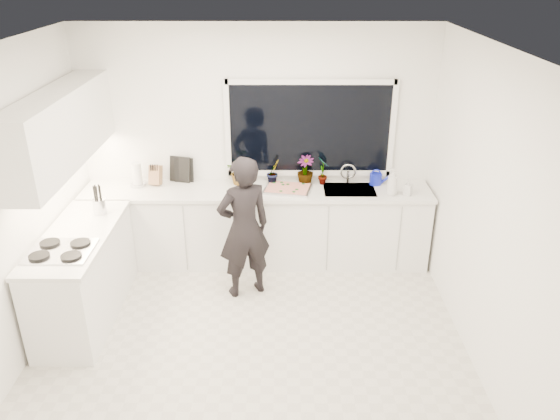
{
  "coord_description": "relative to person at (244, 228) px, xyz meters",
  "views": [
    {
      "loc": [
        0.29,
        -4.25,
        3.31
      ],
      "look_at": [
        0.27,
        0.4,
        1.15
      ],
      "focal_mm": 35.0,
      "sensor_mm": 36.0,
      "label": 1
    }
  ],
  "objects": [
    {
      "name": "upper_cabinets",
      "position": [
        -1.69,
        -0.06,
        1.07
      ],
      "size": [
        0.34,
        2.1,
        0.7
      ],
      "primitive_type": "cube",
      "color": "white",
      "rests_on": "wall_left"
    },
    {
      "name": "watering_can",
      "position": [
        1.47,
        0.85,
        0.21
      ],
      "size": [
        0.18,
        0.18,
        0.13
      ],
      "primitive_type": "cylinder",
      "rotation": [
        0.0,
        0.0,
        0.35
      ],
      "color": "#121DB1",
      "rests_on": "countertop_back"
    },
    {
      "name": "knife_block",
      "position": [
        -1.06,
        0.83,
        0.25
      ],
      "size": [
        0.15,
        0.12,
        0.22
      ],
      "primitive_type": "cube",
      "rotation": [
        0.0,
        0.0,
        -0.2
      ],
      "color": "olive",
      "rests_on": "countertop_back"
    },
    {
      "name": "window",
      "position": [
        0.7,
        0.96,
        0.77
      ],
      "size": [
        1.8,
        0.02,
        1.0
      ],
      "primitive_type": "cube",
      "color": "black",
      "rests_on": "wall_back"
    },
    {
      "name": "picture_frame_small",
      "position": [
        -0.8,
        0.93,
        0.29
      ],
      "size": [
        0.25,
        0.09,
        0.3
      ],
      "primitive_type": "cube",
      "rotation": [
        0.0,
        0.0,
        -0.28
      ],
      "color": "black",
      "rests_on": "countertop_back"
    },
    {
      "name": "base_cabinets_left",
      "position": [
        -1.57,
        -0.41,
        -0.34
      ],
      "size": [
        0.58,
        1.6,
        0.88
      ],
      "primitive_type": "cube",
      "color": "white",
      "rests_on": "floor"
    },
    {
      "name": "pizza_tray",
      "position": [
        0.46,
        0.66,
        0.16
      ],
      "size": [
        0.58,
        0.47,
        0.03
      ],
      "primitive_type": "cube",
      "rotation": [
        0.0,
        0.0,
        -0.2
      ],
      "color": "silver",
      "rests_on": "countertop_back"
    },
    {
      "name": "wall_left",
      "position": [
        -1.91,
        -0.76,
        0.57
      ],
      "size": [
        0.02,
        3.5,
        2.7
      ],
      "primitive_type": "cube",
      "color": "white",
      "rests_on": "ground"
    },
    {
      "name": "ceiling",
      "position": [
        0.1,
        -0.76,
        1.93
      ],
      "size": [
        4.0,
        3.5,
        0.02
      ],
      "primitive_type": "cube",
      "color": "white",
      "rests_on": "wall_back"
    },
    {
      "name": "paper_towel_roll",
      "position": [
        -1.26,
        0.79,
        0.27
      ],
      "size": [
        0.15,
        0.15,
        0.26
      ],
      "primitive_type": "cylinder",
      "rotation": [
        0.0,
        0.0,
        0.42
      ],
      "color": "silver",
      "rests_on": "countertop_back"
    },
    {
      "name": "soap_bottles",
      "position": [
        1.64,
        0.54,
        0.28
      ],
      "size": [
        0.32,
        0.16,
        0.31
      ],
      "color": "#D8BF66",
      "rests_on": "countertop_back"
    },
    {
      "name": "person",
      "position": [
        0.0,
        0.0,
        0.0
      ],
      "size": [
        0.67,
        0.57,
        1.55
      ],
      "primitive_type": "imported",
      "rotation": [
        0.0,
        0.0,
        3.56
      ],
      "color": "black",
      "rests_on": "floor"
    },
    {
      "name": "pizza",
      "position": [
        0.46,
        0.66,
        0.18
      ],
      "size": [
        0.52,
        0.42,
        0.01
      ],
      "primitive_type": "cube",
      "rotation": [
        0.0,
        0.0,
        -0.2
      ],
      "color": "red",
      "rests_on": "pizza_tray"
    },
    {
      "name": "countertop_left",
      "position": [
        -1.57,
        -0.41,
        0.12
      ],
      "size": [
        0.62,
        1.6,
        0.04
      ],
      "primitive_type": "cube",
      "color": "silver",
      "rests_on": "base_cabinets_left"
    },
    {
      "name": "picture_frame_large",
      "position": [
        -0.75,
        0.93,
        0.28
      ],
      "size": [
        0.22,
        0.02,
        0.28
      ],
      "primitive_type": "cube",
      "rotation": [
        0.0,
        0.0,
        -0.02
      ],
      "color": "black",
      "rests_on": "countertop_back"
    },
    {
      "name": "wall_back",
      "position": [
        0.1,
        1.0,
        0.57
      ],
      "size": [
        4.0,
        0.02,
        2.7
      ],
      "primitive_type": "cube",
      "color": "white",
      "rests_on": "ground"
    },
    {
      "name": "floor",
      "position": [
        0.1,
        -0.76,
        -0.79
      ],
      "size": [
        4.0,
        3.5,
        0.02
      ],
      "primitive_type": "cube",
      "color": "beige",
      "rests_on": "ground"
    },
    {
      "name": "utensil_crock",
      "position": [
        -1.47,
        0.04,
        0.22
      ],
      "size": [
        0.17,
        0.17,
        0.16
      ],
      "primitive_type": "cylinder",
      "rotation": [
        0.0,
        0.0,
        -0.41
      ],
      "color": "#B5B5B9",
      "rests_on": "countertop_left"
    },
    {
      "name": "herb_plants",
      "position": [
        0.32,
        0.85,
        0.3
      ],
      "size": [
        1.22,
        0.33,
        0.34
      ],
      "color": "#26662D",
      "rests_on": "countertop_back"
    },
    {
      "name": "sink",
      "position": [
        1.15,
        0.69,
        0.09
      ],
      "size": [
        0.58,
        0.42,
        0.14
      ],
      "primitive_type": "cube",
      "color": "silver",
      "rests_on": "countertop_back"
    },
    {
      "name": "wall_right",
      "position": [
        2.11,
        -0.76,
        0.57
      ],
      "size": [
        0.02,
        3.5,
        2.7
      ],
      "primitive_type": "cube",
      "color": "white",
      "rests_on": "ground"
    },
    {
      "name": "countertop_back",
      "position": [
        0.1,
        0.68,
        0.12
      ],
      "size": [
        3.94,
        0.62,
        0.04
      ],
      "primitive_type": "cube",
      "color": "silver",
      "rests_on": "base_cabinets_back"
    },
    {
      "name": "faucet",
      "position": [
        1.15,
        0.89,
        0.25
      ],
      "size": [
        0.03,
        0.03,
        0.22
      ],
      "primitive_type": "cylinder",
      "color": "silver",
      "rests_on": "countertop_back"
    },
    {
      "name": "base_cabinets_back",
      "position": [
        0.1,
        0.69,
        -0.34
      ],
      "size": [
        3.92,
        0.58,
        0.88
      ],
      "primitive_type": "cube",
      "color": "white",
      "rests_on": "floor"
    },
    {
      "name": "stovetop",
      "position": [
        -1.59,
        -0.76,
        0.16
      ],
      "size": [
        0.56,
        0.48,
        0.03
      ],
      "primitive_type": "cube",
      "color": "black",
      "rests_on": "countertop_left"
    }
  ]
}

